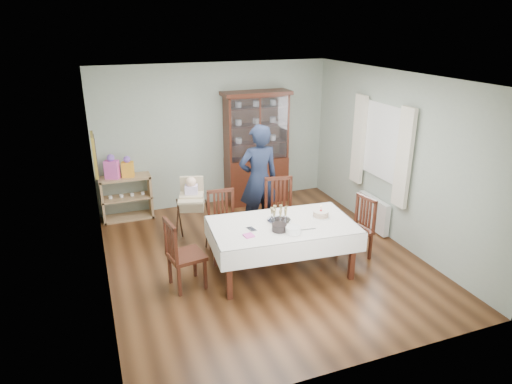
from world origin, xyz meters
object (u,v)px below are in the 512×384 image
woman (259,180)px  high_chair (193,217)px  chair_far_right (281,224)px  champagne_tray (279,217)px  chair_far_left (224,236)px  chair_end_right (355,240)px  gift_bag_orange (128,168)px  china_cabinet (256,146)px  dining_table (282,248)px  sideboard (127,198)px  chair_end_left (186,267)px  gift_bag_pink (112,168)px  birthday_cake (321,214)px

woman → high_chair: bearing=0.0°
chair_far_right → champagne_tray: (-0.37, -0.78, 0.51)m
chair_far_left → champagne_tray: size_ratio=2.93×
chair_end_right → gift_bag_orange: bearing=-143.2°
china_cabinet → champagne_tray: (-0.65, -2.62, -0.30)m
dining_table → gift_bag_orange: 3.32m
chair_far_left → chair_end_right: bearing=-21.8°
high_chair → champagne_tray: high_chair is taller
chair_far_right → gift_bag_orange: size_ratio=2.78×
china_cabinet → champagne_tray: size_ratio=6.46×
china_cabinet → gift_bag_orange: (-2.43, 0.00, -0.15)m
sideboard → champagne_tray: champagne_tray is taller
chair_end_left → high_chair: (0.40, 1.26, 0.14)m
dining_table → chair_far_left: (-0.60, 0.85, -0.09)m
sideboard → chair_far_right: 2.90m
dining_table → chair_end_left: (-1.36, 0.12, -0.09)m
chair_end_left → high_chair: 1.33m
chair_far_right → chair_end_right: bearing=-35.2°
chair_end_left → woman: 2.10m
chair_end_right → woman: (-1.04, 1.37, 0.65)m
gift_bag_orange → high_chair: bearing=-58.6°
high_chair → gift_bag_orange: bearing=138.7°
chair_far_left → gift_bag_pink: gift_bag_pink is taller
dining_table → china_cabinet: (0.64, 2.73, 0.74)m
china_cabinet → chair_far_right: bearing=-98.6°
woman → champagne_tray: bearing=81.2°
high_chair → dining_table: bearing=-38.0°
dining_table → champagne_tray: size_ratio=6.20×
chair_far_right → gift_bag_pink: size_ratio=2.40×
woman → gift_bag_pink: 2.60m
china_cabinet → gift_bag_pink: 2.70m
china_cabinet → chair_far_right: (-0.28, -1.84, -0.81)m
chair_far_left → chair_end_left: 1.06m
chair_end_left → chair_far_right: bearing=-74.9°
chair_far_left → chair_end_left: chair_end_left is taller
china_cabinet → birthday_cake: (-0.04, -2.71, -0.32)m
chair_end_left → sideboard: bearing=1.7°
chair_far_right → champagne_tray: chair_far_right is taller
gift_bag_pink → chair_far_right: bearing=-37.4°
dining_table → high_chair: size_ratio=1.86×
chair_far_left → woman: woman is taller
sideboard → champagne_tray: 3.25m
dining_table → sideboard: bearing=124.0°
high_chair → gift_bag_pink: size_ratio=2.55×
woman → high_chair: (-1.14, -0.01, -0.50)m
chair_end_right → gift_bag_orange: 4.10m
champagne_tray → gift_bag_orange: gift_bag_orange is taller
dining_table → sideboard: (-1.86, 2.75, 0.02)m
chair_far_right → woman: size_ratio=0.56×
chair_end_left → chair_end_right: (2.58, -0.10, -0.01)m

